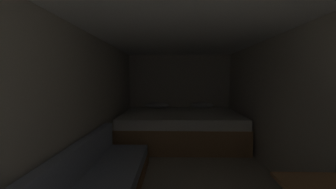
# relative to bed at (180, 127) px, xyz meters

# --- Properties ---
(ground_plane) EXTENTS (7.58, 7.58, 0.00)m
(ground_plane) POSITION_rel_bed_xyz_m (0.00, -1.86, -0.34)
(ground_plane) COLOR #B2A893
(wall_back) EXTENTS (2.76, 0.05, 2.05)m
(wall_back) POSITION_rel_bed_xyz_m (0.00, 0.96, 0.68)
(wall_back) COLOR beige
(wall_back) RESTS_ON ground
(wall_left) EXTENTS (0.05, 5.58, 2.05)m
(wall_left) POSITION_rel_bed_xyz_m (-1.35, -1.86, 0.68)
(wall_left) COLOR beige
(wall_left) RESTS_ON ground
(wall_right) EXTENTS (0.05, 5.58, 2.05)m
(wall_right) POSITION_rel_bed_xyz_m (1.35, -1.86, 0.68)
(wall_right) COLOR beige
(wall_right) RESTS_ON ground
(ceiling_slab) EXTENTS (2.76, 5.58, 0.05)m
(ceiling_slab) POSITION_rel_bed_xyz_m (0.00, -1.86, 1.73)
(ceiling_slab) COLOR white
(ceiling_slab) RESTS_ON wall_left
(bed) EXTENTS (2.54, 1.80, 0.82)m
(bed) POSITION_rel_bed_xyz_m (0.00, 0.00, 0.00)
(bed) COLOR #9E7247
(bed) RESTS_ON ground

